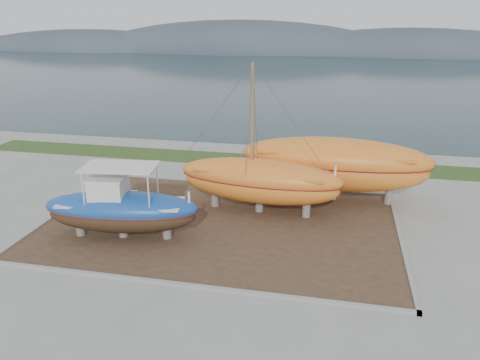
% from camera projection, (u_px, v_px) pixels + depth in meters
% --- Properties ---
extents(ground, '(140.00, 140.00, 0.00)m').
position_uv_depth(ground, '(198.00, 261.00, 20.93)').
color(ground, gray).
rests_on(ground, ground).
extents(dirt_patch, '(18.00, 12.00, 0.06)m').
position_uv_depth(dirt_patch, '(220.00, 224.00, 24.60)').
color(dirt_patch, '#422D1E').
rests_on(dirt_patch, ground).
extents(curb_frame, '(18.60, 12.60, 0.15)m').
position_uv_depth(curb_frame, '(220.00, 223.00, 24.59)').
color(curb_frame, gray).
rests_on(curb_frame, ground).
extents(grass_strip, '(44.00, 3.00, 0.08)m').
position_uv_depth(grass_strip, '(258.00, 161.00, 35.20)').
color(grass_strip, '#284219').
rests_on(grass_strip, ground).
extents(sea, '(260.00, 100.00, 0.04)m').
position_uv_depth(sea, '(309.00, 75.00, 85.45)').
color(sea, '#192F33').
rests_on(sea, ground).
extents(mountain_ridge, '(200.00, 36.00, 20.00)m').
position_uv_depth(mountain_ridge, '(323.00, 52.00, 136.14)').
color(mountain_ridge, '#333D49').
rests_on(mountain_ridge, ground).
extents(blue_caique, '(7.81, 3.33, 3.65)m').
position_uv_depth(blue_caique, '(121.00, 202.00, 22.58)').
color(blue_caique, '#18499A').
rests_on(blue_caique, dirt_patch).
extents(white_dinghy, '(3.96, 1.89, 1.15)m').
position_uv_depth(white_dinghy, '(109.00, 200.00, 26.19)').
color(white_dinghy, silver).
rests_on(white_dinghy, dirt_patch).
extents(orange_sailboat, '(9.31, 3.49, 8.10)m').
position_uv_depth(orange_sailboat, '(260.00, 141.00, 24.80)').
color(orange_sailboat, orange).
rests_on(orange_sailboat, dirt_patch).
extents(orange_bare_hull, '(11.09, 3.63, 3.60)m').
position_uv_depth(orange_bare_hull, '(334.00, 170.00, 27.28)').
color(orange_bare_hull, orange).
rests_on(orange_bare_hull, dirt_patch).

